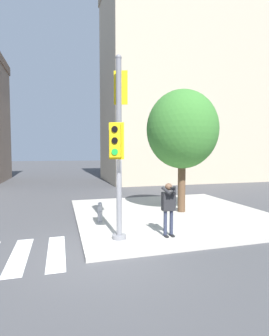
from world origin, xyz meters
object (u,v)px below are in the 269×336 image
Objects in this scene: traffic_signal_pole at (119,136)px; street_tree at (182,130)px; person_photographer at (169,204)px; fire_hydrant at (100,212)px.

traffic_signal_pole is 4.41m from street_tree.
person_photographer is (1.51, -0.18, -2.08)m from traffic_signal_pole.
person_photographer is 0.31× the size of street_tree.
traffic_signal_pole reaches higher than person_photographer.
street_tree is at bearing 11.16° from fire_hydrant.
street_tree is at bearing 39.34° from traffic_signal_pole.
person_photographer is 4.34m from street_tree.
street_tree is 4.90m from fire_hydrant.
fire_hydrant is (-3.66, -0.72, -3.18)m from street_tree.
traffic_signal_pole is 2.58m from person_photographer.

